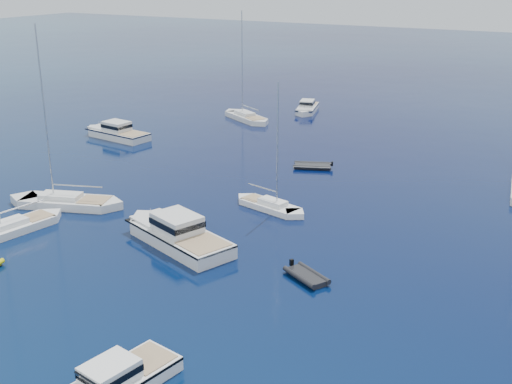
% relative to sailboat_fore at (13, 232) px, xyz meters
% --- Properties ---
extents(motor_cruiser_centre, '(11.93, 7.17, 3.00)m').
position_rel_sailboat_fore_xyz_m(motor_cruiser_centre, '(12.42, 4.48, 0.00)').
color(motor_cruiser_centre, silver).
rests_on(motor_cruiser_centre, ground).
extents(motor_cruiser_far_l, '(10.23, 4.26, 2.61)m').
position_rel_sailboat_fore_xyz_m(motor_cruiser_far_l, '(-12.39, 26.55, 0.00)').
color(motor_cruiser_far_l, silver).
rests_on(motor_cruiser_far_l, ground).
extents(motor_cruiser_horizon, '(4.53, 8.39, 2.11)m').
position_rel_sailboat_fore_xyz_m(motor_cruiser_horizon, '(1.51, 51.18, 0.00)').
color(motor_cruiser_horizon, silver).
rests_on(motor_cruiser_horizon, ground).
extents(sailboat_fore, '(3.89, 9.67, 13.83)m').
position_rel_sailboat_fore_xyz_m(sailboat_fore, '(0.00, 0.00, 0.00)').
color(sailboat_fore, white).
rests_on(sailboat_fore, ground).
extents(sailboat_mid_l, '(11.14, 6.24, 15.91)m').
position_rel_sailboat_fore_xyz_m(sailboat_mid_l, '(-0.54, 6.29, 0.00)').
color(sailboat_mid_l, silver).
rests_on(sailboat_mid_l, ground).
extents(sailboat_centre, '(7.99, 3.76, 11.38)m').
position_rel_sailboat_fore_xyz_m(sailboat_centre, '(15.17, 14.25, 0.00)').
color(sailboat_centre, white).
rests_on(sailboat_centre, ground).
extents(sailboat_far_l, '(10.00, 7.17, 14.72)m').
position_rel_sailboat_fore_xyz_m(sailboat_far_l, '(-3.51, 42.59, 0.00)').
color(sailboat_far_l, silver).
rests_on(sailboat_far_l, ground).
extents(tender_grey_near, '(3.92, 3.31, 0.95)m').
position_rel_sailboat_fore_xyz_m(tender_grey_near, '(23.42, 3.87, 0.00)').
color(tender_grey_near, black).
rests_on(tender_grey_near, ground).
extents(tender_grey_far, '(4.52, 3.50, 0.95)m').
position_rel_sailboat_fore_xyz_m(tender_grey_far, '(13.41, 26.85, 0.00)').
color(tender_grey_far, black).
rests_on(tender_grey_far, ground).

